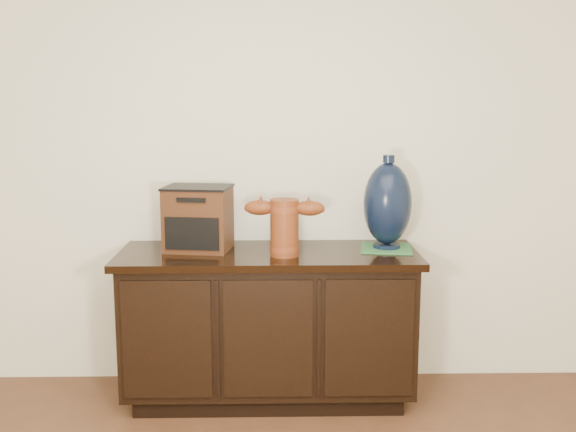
{
  "coord_description": "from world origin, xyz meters",
  "views": [
    {
      "loc": [
        0.03,
        -0.98,
        1.49
      ],
      "look_at": [
        0.1,
        2.18,
        0.94
      ],
      "focal_mm": 42.0,
      "sensor_mm": 36.0,
      "label": 1
    }
  ],
  "objects_px": {
    "sideboard": "(269,324)",
    "terracotta_vessel": "(284,224)",
    "tv_radio": "(198,218)",
    "lamp_base": "(388,204)",
    "spray_can": "(286,227)"
  },
  "relations": [
    {
      "from": "tv_radio",
      "to": "lamp_base",
      "type": "height_order",
      "value": "lamp_base"
    },
    {
      "from": "lamp_base",
      "to": "sideboard",
      "type": "bearing_deg",
      "value": -175.06
    },
    {
      "from": "tv_radio",
      "to": "lamp_base",
      "type": "xyz_separation_m",
      "value": [
        0.93,
        -0.01,
        0.07
      ]
    },
    {
      "from": "lamp_base",
      "to": "spray_can",
      "type": "distance_m",
      "value": 0.53
    },
    {
      "from": "sideboard",
      "to": "lamp_base",
      "type": "relative_size",
      "value": 3.17
    },
    {
      "from": "tv_radio",
      "to": "spray_can",
      "type": "height_order",
      "value": "tv_radio"
    },
    {
      "from": "terracotta_vessel",
      "to": "lamp_base",
      "type": "height_order",
      "value": "lamp_base"
    },
    {
      "from": "sideboard",
      "to": "lamp_base",
      "type": "bearing_deg",
      "value": 4.94
    },
    {
      "from": "lamp_base",
      "to": "terracotta_vessel",
      "type": "bearing_deg",
      "value": -165.28
    },
    {
      "from": "sideboard",
      "to": "lamp_base",
      "type": "height_order",
      "value": "lamp_base"
    },
    {
      "from": "tv_radio",
      "to": "sideboard",
      "type": "bearing_deg",
      "value": -0.93
    },
    {
      "from": "sideboard",
      "to": "tv_radio",
      "type": "height_order",
      "value": "tv_radio"
    },
    {
      "from": "tv_radio",
      "to": "terracotta_vessel",
      "type": "bearing_deg",
      "value": -9.91
    },
    {
      "from": "terracotta_vessel",
      "to": "tv_radio",
      "type": "xyz_separation_m",
      "value": [
        -0.42,
        0.14,
        0.0
      ]
    },
    {
      "from": "sideboard",
      "to": "terracotta_vessel",
      "type": "relative_size",
      "value": 3.81
    }
  ]
}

